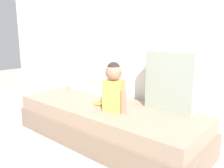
{
  "coord_description": "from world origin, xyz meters",
  "views": [
    {
      "loc": [
        1.6,
        -1.77,
        1.15
      ],
      "look_at": [
        0.09,
        0.0,
        0.65
      ],
      "focal_mm": 36.92,
      "sensor_mm": 36.0,
      "label": 1
    }
  ],
  "objects": [
    {
      "name": "ground_plane",
      "position": [
        0.0,
        0.0,
        0.0
      ],
      "size": [
        12.0,
        12.0,
        0.0
      ],
      "primitive_type": "plane",
      "color": "#B2ADA3"
    },
    {
      "name": "throw_pillow_right",
      "position": [
        0.6,
        0.31,
        0.7
      ],
      "size": [
        0.5,
        0.16,
        0.59
      ],
      "primitive_type": "cube",
      "color": "#99A393",
      "rests_on": "couch"
    },
    {
      "name": "couch",
      "position": [
        0.0,
        0.0,
        0.2
      ],
      "size": [
        2.18,
        0.81,
        0.4
      ],
      "color": "#826C5B",
      "rests_on": "ground"
    },
    {
      "name": "back_wall",
      "position": [
        0.0,
        0.54,
        1.29
      ],
      "size": [
        5.38,
        0.1,
        2.58
      ],
      "primitive_type": "cube",
      "color": "white",
      "rests_on": "ground"
    },
    {
      "name": "banana",
      "position": [
        -0.04,
        -0.05,
        0.42
      ],
      "size": [
        0.17,
        0.11,
        0.04
      ],
      "primitive_type": "ellipsoid",
      "rotation": [
        0.0,
        0.0,
        0.44
      ],
      "color": "yellow",
      "rests_on": "couch"
    },
    {
      "name": "throw_pillow_left",
      "position": [
        -0.6,
        0.31,
        0.67
      ],
      "size": [
        0.54,
        0.16,
        0.54
      ],
      "primitive_type": "cube",
      "color": "beige",
      "rests_on": "couch"
    },
    {
      "name": "toddler",
      "position": [
        0.17,
        -0.08,
        0.65
      ],
      "size": [
        0.3,
        0.2,
        0.5
      ],
      "color": "gold",
      "rests_on": "couch"
    }
  ]
}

